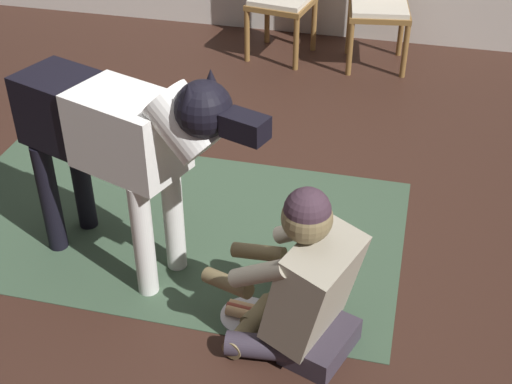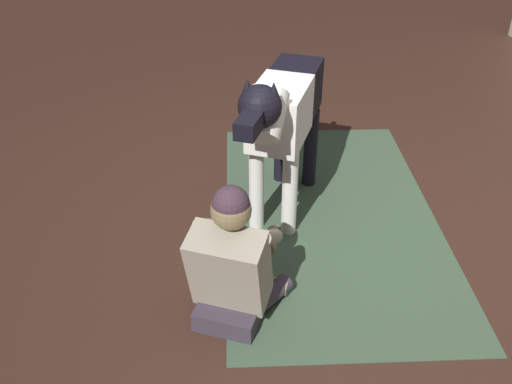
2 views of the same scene
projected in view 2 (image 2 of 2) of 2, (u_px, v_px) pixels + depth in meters
ground_plane at (313, 227)px, 3.81m from camera, size 13.80×13.80×0.00m
area_rug at (330, 215)px, 3.92m from camera, size 2.57×1.46×0.01m
person_sitting_on_floor at (233, 264)px, 2.98m from camera, size 0.73×0.60×0.83m
large_dog at (282, 115)px, 3.53m from camera, size 1.44×0.64×1.19m
hot_dog_on_plate at (250, 273)px, 3.39m from camera, size 0.25×0.25×0.06m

